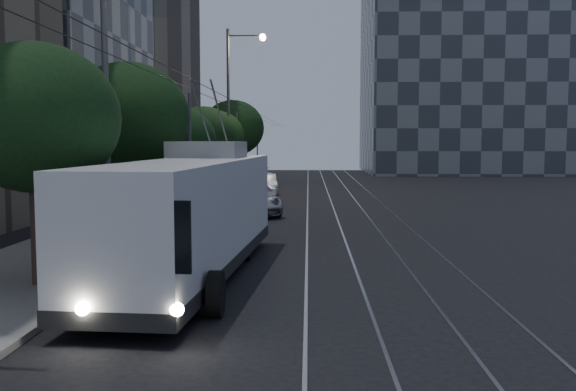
# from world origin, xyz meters

# --- Properties ---
(ground) EXTENTS (120.00, 120.00, 0.00)m
(ground) POSITION_xyz_m (0.00, 0.00, 0.00)
(ground) COLOR black
(ground) RESTS_ON ground
(sidewalk) EXTENTS (5.00, 90.00, 0.15)m
(sidewalk) POSITION_xyz_m (-7.50, 20.00, 0.07)
(sidewalk) COLOR slate
(sidewalk) RESTS_ON ground
(tram_rails) EXTENTS (4.52, 90.00, 0.02)m
(tram_rails) POSITION_xyz_m (2.50, 20.00, 0.01)
(tram_rails) COLOR gray
(tram_rails) RESTS_ON ground
(overhead_wires) EXTENTS (2.23, 90.00, 6.00)m
(overhead_wires) POSITION_xyz_m (-4.97, 20.00, 3.47)
(overhead_wires) COLOR black
(overhead_wires) RESTS_ON ground
(building_distant_right) EXTENTS (22.00, 18.00, 24.00)m
(building_distant_right) POSITION_xyz_m (18.00, 55.00, 12.00)
(building_distant_right) COLOR #363D45
(building_distant_right) RESTS_ON ground
(trolleybus) EXTENTS (3.51, 12.65, 5.63)m
(trolleybus) POSITION_xyz_m (-2.90, -2.79, 1.73)
(trolleybus) COLOR silver
(trolleybus) RESTS_ON ground
(pickup_silver) EXTENTS (4.13, 5.83, 1.48)m
(pickup_silver) POSITION_xyz_m (-2.70, 12.06, 0.74)
(pickup_silver) COLOR #96989D
(pickup_silver) RESTS_ON ground
(car_white_a) EXTENTS (2.57, 4.08, 1.29)m
(car_white_a) POSITION_xyz_m (-2.70, 15.83, 0.65)
(car_white_a) COLOR silver
(car_white_a) RESTS_ON ground
(car_white_b) EXTENTS (2.92, 4.80, 1.30)m
(car_white_b) POSITION_xyz_m (-4.30, 21.42, 0.65)
(car_white_b) COLOR silver
(car_white_b) RESTS_ON ground
(car_white_c) EXTENTS (1.96, 4.38, 1.40)m
(car_white_c) POSITION_xyz_m (-2.70, 24.50, 0.70)
(car_white_c) COLOR silver
(car_white_c) RESTS_ON ground
(car_white_d) EXTENTS (1.74, 3.72, 1.23)m
(car_white_d) POSITION_xyz_m (-3.06, 31.25, 0.62)
(car_white_d) COLOR silver
(car_white_d) RESTS_ON ground
(tree_0) EXTENTS (4.18, 4.18, 6.24)m
(tree_0) POSITION_xyz_m (-6.50, -4.40, 4.33)
(tree_0) COLOR #30211A
(tree_0) RESTS_ON ground
(tree_1) EXTENTS (4.65, 4.65, 6.74)m
(tree_1) POSITION_xyz_m (-6.50, 3.87, 4.63)
(tree_1) COLOR #30211A
(tree_1) RESTS_ON ground
(tree_2) EXTENTS (3.99, 3.99, 5.52)m
(tree_2) POSITION_xyz_m (-6.50, 13.32, 3.70)
(tree_2) COLOR #30211A
(tree_2) RESTS_ON ground
(tree_3) EXTENTS (4.47, 4.47, 5.97)m
(tree_3) POSITION_xyz_m (-6.50, 21.28, 3.95)
(tree_3) COLOR #30211A
(tree_3) RESTS_ON ground
(tree_4) EXTENTS (4.07, 4.07, 5.96)m
(tree_4) POSITION_xyz_m (-6.50, 27.34, 4.11)
(tree_4) COLOR #30211A
(tree_4) RESTS_ON ground
(tree_5) EXTENTS (5.60, 5.60, 7.37)m
(tree_5) POSITION_xyz_m (-6.50, 37.71, 4.84)
(tree_5) COLOR #30211A
(tree_5) RESTS_ON ground
(streetlamp_near) EXTENTS (2.28, 0.44, 9.32)m
(streetlamp_near) POSITION_xyz_m (-5.40, -0.97, 5.65)
(streetlamp_near) COLOR #555557
(streetlamp_near) RESTS_ON ground
(streetlamp_far) EXTENTS (2.70, 0.44, 11.33)m
(streetlamp_far) POSITION_xyz_m (-4.77, 23.95, 6.75)
(streetlamp_far) COLOR #555557
(streetlamp_far) RESTS_ON ground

